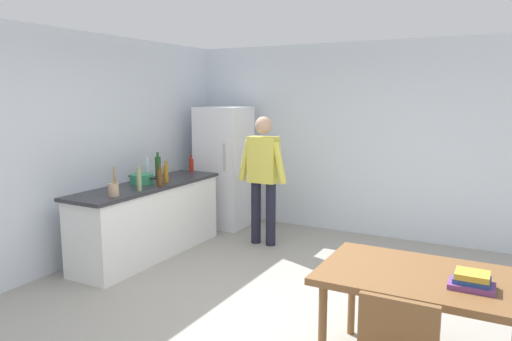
% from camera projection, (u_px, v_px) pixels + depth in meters
% --- Properties ---
extents(ground_plane, '(14.00, 14.00, 0.00)m').
position_uv_depth(ground_plane, '(263.00, 315.00, 4.29)').
color(ground_plane, '#9E998E').
extents(wall_back, '(6.40, 0.12, 2.70)m').
position_uv_depth(wall_back, '(360.00, 140.00, 6.69)').
color(wall_back, silver).
rests_on(wall_back, ground_plane).
extents(wall_left, '(0.12, 5.60, 2.70)m').
position_uv_depth(wall_left, '(71.00, 150.00, 5.46)').
color(wall_left, silver).
rests_on(wall_left, ground_plane).
extents(kitchen_counter, '(0.64, 2.20, 0.90)m').
position_uv_depth(kitchen_counter, '(149.00, 219.00, 5.84)').
color(kitchen_counter, white).
rests_on(kitchen_counter, ground_plane).
extents(refrigerator, '(0.70, 0.67, 1.80)m').
position_uv_depth(refrigerator, '(224.00, 167.00, 7.12)').
color(refrigerator, white).
rests_on(refrigerator, ground_plane).
extents(person, '(0.70, 0.22, 1.70)m').
position_uv_depth(person, '(263.00, 172.00, 6.18)').
color(person, '#1E1E2D').
rests_on(person, ground_plane).
extents(dining_table, '(1.40, 0.90, 0.75)m').
position_uv_depth(dining_table, '(423.00, 285.00, 3.27)').
color(dining_table, brown).
rests_on(dining_table, ground_plane).
extents(cooking_pot, '(0.40, 0.28, 0.12)m').
position_uv_depth(cooking_pot, '(142.00, 179.00, 5.77)').
color(cooking_pot, '#2D845B').
rests_on(cooking_pot, kitchen_counter).
extents(utensil_jar, '(0.11, 0.11, 0.32)m').
position_uv_depth(utensil_jar, '(114.00, 189.00, 5.06)').
color(utensil_jar, tan).
rests_on(utensil_jar, kitchen_counter).
extents(bottle_vinegar_tall, '(0.06, 0.06, 0.32)m').
position_uv_depth(bottle_vinegar_tall, '(139.00, 179.00, 5.30)').
color(bottle_vinegar_tall, gray).
rests_on(bottle_vinegar_tall, kitchen_counter).
extents(bottle_wine_green, '(0.08, 0.08, 0.34)m').
position_uv_depth(bottle_wine_green, '(158.00, 167.00, 6.15)').
color(bottle_wine_green, '#1E5123').
rests_on(bottle_wine_green, kitchen_counter).
extents(bottle_sauce_red, '(0.06, 0.06, 0.24)m').
position_uv_depth(bottle_sauce_red, '(191.00, 165.00, 6.70)').
color(bottle_sauce_red, '#B22319').
rests_on(bottle_sauce_red, kitchen_counter).
extents(bottle_water_clear, '(0.07, 0.07, 0.30)m').
position_uv_depth(bottle_water_clear, '(147.00, 170.00, 6.08)').
color(bottle_water_clear, silver).
rests_on(bottle_water_clear, kitchen_counter).
extents(bottle_beer_brown, '(0.06, 0.06, 0.26)m').
position_uv_depth(bottle_beer_brown, '(160.00, 178.00, 5.59)').
color(bottle_beer_brown, '#5B3314').
rests_on(bottle_beer_brown, kitchen_counter).
extents(bottle_oil_amber, '(0.06, 0.06, 0.28)m').
position_uv_depth(bottle_oil_amber, '(166.00, 174.00, 5.83)').
color(bottle_oil_amber, '#996619').
rests_on(bottle_oil_amber, kitchen_counter).
extents(book_stack, '(0.28, 0.20, 0.10)m').
position_uv_depth(book_stack, '(472.00, 281.00, 3.02)').
color(book_stack, '#753D7F').
rests_on(book_stack, dining_table).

